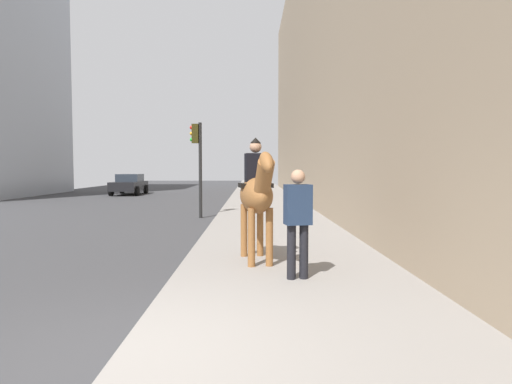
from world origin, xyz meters
TOP-DOWN VIEW (x-y plane):
  - sidewalk_slab at (0.00, -1.95)m, footprint 120.00×3.90m
  - mounted_horse_near at (3.89, -1.38)m, footprint 2.14×0.79m
  - pedestrian_greeting at (2.66, -2.00)m, footprint 0.33×0.44m
  - car_near_lane at (26.13, 7.23)m, footprint 4.17×1.98m
  - traffic_light_near_curb at (11.92, 0.69)m, footprint 0.20×0.44m

SIDE VIEW (x-z plane):
  - sidewalk_slab at x=0.00m, z-range 0.00..0.12m
  - car_near_lane at x=26.13m, z-range 0.02..1.46m
  - pedestrian_greeting at x=2.66m, z-range 0.25..1.95m
  - mounted_horse_near at x=3.89m, z-range 0.24..2.53m
  - traffic_light_near_curb at x=11.92m, z-range 0.61..4.12m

